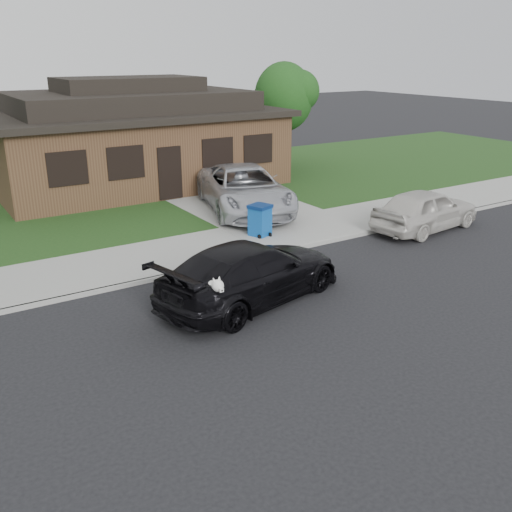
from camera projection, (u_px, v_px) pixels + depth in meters
ground at (213, 333)px, 12.51m from camera, size 120.00×120.00×0.00m
sidewalk at (131, 263)px, 16.46m from camera, size 60.00×3.00×0.12m
curb at (151, 280)px, 15.27m from camera, size 60.00×0.12×0.12m
lawn at (59, 204)px, 22.81m from camera, size 60.00×13.00×0.13m
driveway at (226, 200)px, 23.46m from camera, size 4.50×13.00×0.14m
sedan at (251, 272)px, 13.88m from camera, size 5.50×3.27×1.49m
minivan at (245, 189)px, 21.32m from camera, size 4.38×6.52×1.66m
white_compact at (426, 209)px, 19.48m from camera, size 4.45×2.18×1.46m
recycling_bin at (260, 220)px, 18.54m from camera, size 0.81×0.81×1.04m
house at (132, 138)px, 25.72m from camera, size 12.60×8.60×4.65m
tree_1 at (287, 96)px, 28.81m from camera, size 3.15×3.00×5.25m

